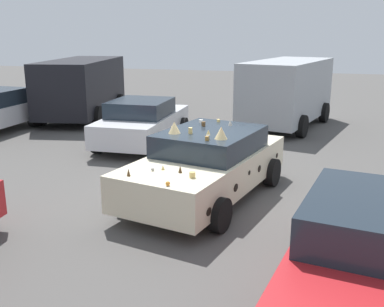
# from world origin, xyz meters

# --- Properties ---
(ground_plane) EXTENTS (60.00, 60.00, 0.00)m
(ground_plane) POSITION_xyz_m (0.00, 0.00, 0.00)
(ground_plane) COLOR #514F4C
(art_car_decorated) EXTENTS (4.61, 2.76, 1.59)m
(art_car_decorated) POSITION_xyz_m (0.04, -0.01, 0.70)
(art_car_decorated) COLOR beige
(art_car_decorated) RESTS_ON ground
(parked_van_far_left) EXTENTS (5.13, 3.05, 2.30)m
(parked_van_far_left) POSITION_xyz_m (7.62, -1.04, 1.28)
(parked_van_far_left) COLOR #9EA3A8
(parked_van_far_left) RESTS_ON ground
(parked_van_behind_right) EXTENTS (5.56, 2.96, 2.23)m
(parked_van_behind_right) POSITION_xyz_m (7.22, 6.67, 1.25)
(parked_van_behind_right) COLOR black
(parked_van_behind_right) RESTS_ON ground
(parked_sedan_far_right) EXTENTS (4.04, 2.04, 1.36)m
(parked_sedan_far_right) POSITION_xyz_m (3.77, 2.85, 0.69)
(parked_sedan_far_right) COLOR silver
(parked_sedan_far_right) RESTS_ON ground
(parked_sedan_behind_left) EXTENTS (4.53, 2.51, 1.41)m
(parked_sedan_behind_left) POSITION_xyz_m (-3.03, -2.81, 0.71)
(parked_sedan_behind_left) COLOR red
(parked_sedan_behind_left) RESTS_ON ground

